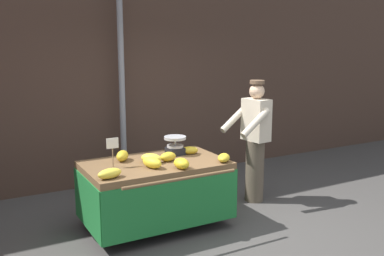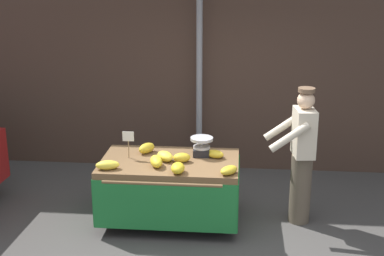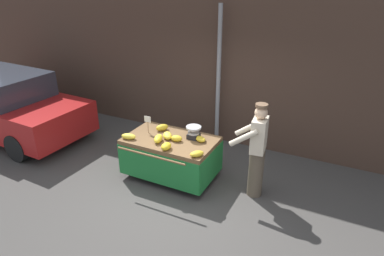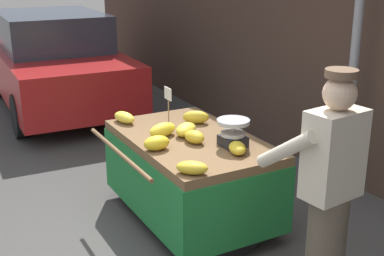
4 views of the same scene
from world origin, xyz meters
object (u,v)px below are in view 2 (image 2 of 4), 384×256
at_px(weighing_scale, 202,146).
at_px(price_sign, 128,139).
at_px(banana_bunch_6, 108,165).
at_px(banana_bunch_1, 182,158).
at_px(street_pole, 199,74).
at_px(banana_bunch_7, 178,168).
at_px(banana_bunch_2, 229,170).
at_px(vendor_person, 301,156).
at_px(banana_bunch_4, 156,161).
at_px(banana_bunch_3, 215,154).
at_px(banana_bunch_0, 165,156).
at_px(banana_bunch_5, 147,148).
at_px(banana_cart, 170,177).

height_order(weighing_scale, price_sign, price_sign).
bearing_deg(banana_bunch_6, banana_bunch_1, 20.80).
bearing_deg(street_pole, price_sign, -113.80).
xyz_separation_m(banana_bunch_6, banana_bunch_7, (0.83, -0.04, 0.01)).
xyz_separation_m(banana_bunch_1, banana_bunch_2, (0.57, -0.34, -0.01)).
bearing_deg(weighing_scale, vendor_person, -2.42).
bearing_deg(banana_bunch_6, banana_bunch_4, 15.04).
distance_m(banana_bunch_1, banana_bunch_6, 0.89).
height_order(banana_bunch_1, banana_bunch_3, banana_bunch_1).
bearing_deg(banana_bunch_6, banana_bunch_2, -0.98).
height_order(banana_bunch_0, banana_bunch_3, banana_bunch_0).
distance_m(banana_bunch_2, vendor_person, 1.02).
bearing_deg(banana_bunch_7, banana_bunch_2, 1.71).
bearing_deg(banana_bunch_3, street_pole, 101.61).
height_order(banana_bunch_3, banana_bunch_5, banana_bunch_5).
bearing_deg(banana_bunch_6, weighing_scale, 28.27).
bearing_deg(banana_bunch_6, banana_bunch_5, 59.03).
height_order(banana_cart, banana_bunch_7, banana_bunch_7).
distance_m(weighing_scale, banana_bunch_5, 0.70).
height_order(banana_bunch_3, vendor_person, vendor_person).
relative_size(banana_bunch_1, banana_bunch_2, 0.86).
bearing_deg(banana_bunch_0, banana_bunch_1, -7.81).
relative_size(banana_bunch_0, banana_bunch_5, 1.03).
distance_m(banana_bunch_0, banana_bunch_6, 0.71).
xyz_separation_m(weighing_scale, banana_bunch_0, (-0.43, -0.22, -0.06)).
bearing_deg(banana_cart, banana_bunch_4, -121.67).
distance_m(price_sign, banana_bunch_6, 0.47).
bearing_deg(banana_bunch_5, banana_bunch_3, -6.29).
xyz_separation_m(weighing_scale, banana_bunch_3, (0.17, -0.07, -0.07)).
relative_size(banana_bunch_3, banana_bunch_6, 0.81).
relative_size(banana_bunch_0, banana_bunch_3, 1.16).
relative_size(weighing_scale, banana_bunch_0, 1.08).
relative_size(banana_bunch_5, vendor_person, 0.15).
relative_size(banana_bunch_2, banana_bunch_4, 0.85).
xyz_separation_m(banana_cart, banana_bunch_0, (-0.06, -0.02, 0.28)).
relative_size(street_pole, banana_bunch_5, 12.19).
height_order(street_pole, banana_bunch_4, street_pole).
bearing_deg(banana_cart, banana_bunch_2, -27.90).
relative_size(street_pole, banana_bunch_0, 11.84).
relative_size(banana_cart, banana_bunch_2, 7.02).
xyz_separation_m(banana_cart, vendor_person, (1.59, 0.15, 0.28)).
bearing_deg(banana_cart, banana_bunch_7, -70.00).
xyz_separation_m(banana_bunch_4, vendor_person, (1.72, 0.37, -0.01)).
bearing_deg(banana_bunch_3, weighing_scale, 158.64).
height_order(banana_bunch_4, vendor_person, vendor_person).
height_order(banana_bunch_5, vendor_person, vendor_person).
distance_m(street_pole, weighing_scale, 1.61).
distance_m(banana_cart, banana_bunch_3, 0.62).
distance_m(banana_bunch_5, banana_bunch_6, 0.69).
height_order(street_pole, banana_bunch_3, street_pole).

